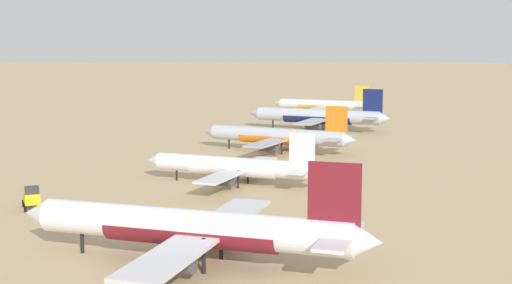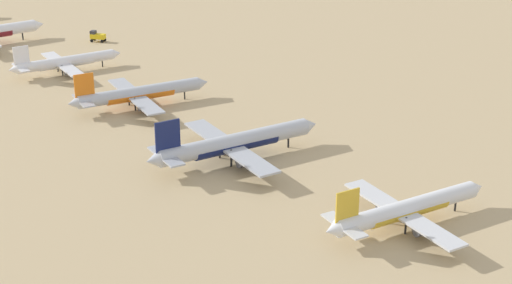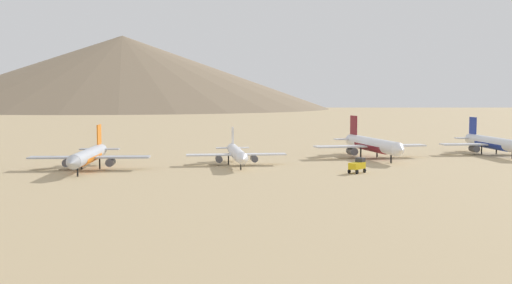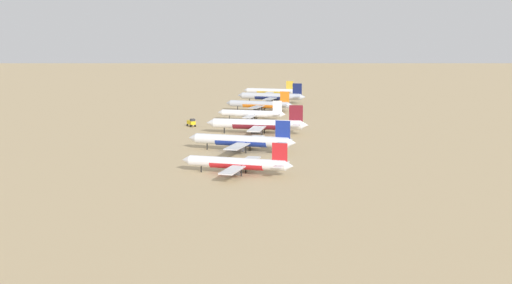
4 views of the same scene
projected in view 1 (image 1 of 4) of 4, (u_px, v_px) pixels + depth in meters
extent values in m
plane|color=tan|center=(247.00, 188.00, 128.75)|extent=(1800.00, 1800.00, 0.00)
cylinder|color=silver|center=(323.00, 105.00, 258.89)|extent=(33.15, 6.90, 3.48)
cone|color=silver|center=(278.00, 103.00, 266.22)|extent=(3.27, 3.70, 3.41)
cone|color=silver|center=(370.00, 106.00, 251.63)|extent=(2.88, 3.38, 3.13)
cube|color=gold|center=(362.00, 95.00, 252.42)|extent=(5.04, 0.84, 6.41)
cube|color=silver|center=(363.00, 105.00, 252.71)|extent=(4.06, 11.24, 0.33)
cube|color=silver|center=(326.00, 106.00, 258.41)|extent=(7.80, 31.45, 0.41)
cylinder|color=#4C4C54|center=(320.00, 111.00, 253.92)|extent=(4.04, 2.50, 2.11)
cylinder|color=#4C4C54|center=(329.00, 109.00, 263.84)|extent=(4.04, 2.50, 2.11)
cylinder|color=black|center=(291.00, 109.00, 264.29)|extent=(0.40, 0.40, 3.50)
cylinder|color=black|center=(327.00, 111.00, 256.09)|extent=(0.40, 0.40, 3.50)
cylinder|color=black|center=(331.00, 110.00, 260.39)|extent=(0.40, 0.40, 3.50)
cylinder|color=gold|center=(323.00, 105.00, 258.92)|extent=(18.40, 5.36, 3.49)
cylinder|color=#B2B7C1|center=(318.00, 116.00, 213.16)|extent=(38.46, 7.35, 4.04)
cone|color=#B2B7C1|center=(254.00, 113.00, 221.33)|extent=(3.73, 4.24, 3.96)
cone|color=#B2B7C1|center=(385.00, 119.00, 205.07)|extent=(3.28, 3.88, 3.63)
cube|color=#141E51|center=(373.00, 102.00, 205.92)|extent=(5.85, 0.88, 7.44)
cube|color=#A4A8B2|center=(374.00, 117.00, 206.26)|extent=(4.50, 13.00, 0.38)
cube|color=#A4A8B2|center=(323.00, 118.00, 212.63)|extent=(8.43, 36.45, 0.48)
cylinder|color=#4C4C54|center=(313.00, 125.00, 207.37)|extent=(4.66, 2.82, 2.44)
cylinder|color=#4C4C54|center=(326.00, 121.00, 218.97)|extent=(4.66, 2.82, 2.44)
cylinder|color=black|center=(273.00, 122.00, 219.20)|extent=(0.47, 0.47, 4.06)
cylinder|color=black|center=(323.00, 125.00, 209.94)|extent=(0.47, 0.47, 4.06)
cylinder|color=black|center=(329.00, 123.00, 214.97)|extent=(0.47, 0.47, 4.06)
cylinder|color=#141E51|center=(318.00, 117.00, 213.20)|extent=(21.31, 5.86, 4.05)
cylinder|color=#B2B7C1|center=(277.00, 136.00, 170.60)|extent=(34.68, 8.32, 3.64)
cone|color=#B2B7C1|center=(209.00, 131.00, 178.82)|extent=(3.53, 3.95, 3.57)
cone|color=#B2B7C1|center=(350.00, 140.00, 162.47)|extent=(3.11, 3.61, 3.28)
cube|color=orange|center=(336.00, 121.00, 163.39)|extent=(5.27, 1.05, 6.71)
cube|color=#A4A8B2|center=(339.00, 138.00, 163.68)|extent=(4.61, 11.81, 0.35)
cube|color=#A4A8B2|center=(282.00, 138.00, 170.06)|extent=(9.20, 32.94, 0.43)
cylinder|color=#4C4C54|center=(269.00, 147.00, 165.47)|extent=(4.29, 2.73, 2.20)
cylinder|color=#4C4C54|center=(289.00, 141.00, 175.69)|extent=(4.29, 2.73, 2.20)
cylinder|color=black|center=(229.00, 141.00, 176.64)|extent=(0.42, 0.42, 3.66)
cylinder|color=black|center=(282.00, 146.00, 167.64)|extent=(0.42, 0.42, 3.66)
cylinder|color=black|center=(290.00, 144.00, 172.07)|extent=(0.42, 0.42, 3.66)
cylinder|color=orange|center=(277.00, 137.00, 170.64)|extent=(19.30, 6.21, 3.65)
cylinder|color=white|center=(232.00, 166.00, 130.71)|extent=(30.95, 5.32, 3.25)
cone|color=white|center=(153.00, 160.00, 137.00)|extent=(2.95, 3.36, 3.19)
cone|color=white|center=(318.00, 172.00, 124.50)|extent=(2.59, 3.08, 2.93)
cube|color=white|center=(302.00, 150.00, 125.13)|extent=(4.72, 0.62, 5.99)
cube|color=silver|center=(305.00, 169.00, 125.41)|extent=(3.42, 10.43, 0.31)
cube|color=silver|center=(239.00, 169.00, 130.31)|extent=(6.23, 29.31, 0.39)
cylinder|color=#4C4C54|center=(224.00, 180.00, 126.02)|extent=(3.72, 2.21, 1.97)
cylinder|color=#4C4C54|center=(246.00, 171.00, 135.44)|extent=(3.72, 2.21, 1.97)
cylinder|color=black|center=(177.00, 172.00, 135.37)|extent=(0.38, 0.38, 3.27)
cylinder|color=black|center=(238.00, 179.00, 128.14)|extent=(0.38, 0.38, 3.27)
cylinder|color=black|center=(248.00, 175.00, 132.22)|extent=(0.38, 0.38, 3.27)
cylinder|color=white|center=(232.00, 167.00, 130.75)|extent=(17.12, 4.39, 3.26)
cylinder|color=white|center=(191.00, 227.00, 83.61)|extent=(39.05, 4.50, 4.12)
cone|color=white|center=(37.00, 214.00, 90.04)|extent=(3.51, 4.07, 4.04)
cone|color=white|center=(369.00, 242.00, 77.25)|extent=(3.07, 3.74, 3.71)
cube|color=maroon|center=(334.00, 196.00, 77.77)|extent=(5.96, 0.44, 7.59)
cube|color=silver|center=(340.00, 236.00, 78.18)|extent=(3.60, 13.04, 0.39)
cube|color=silver|center=(204.00, 234.00, 83.22)|extent=(5.78, 36.89, 0.49)
cylinder|color=#4C4C54|center=(175.00, 261.00, 77.56)|extent=(4.58, 2.54, 2.49)
cylinder|color=#4C4C54|center=(217.00, 232.00, 89.82)|extent=(4.58, 2.54, 2.49)
cylinder|color=black|center=(82.00, 237.00, 88.44)|extent=(0.48, 0.48, 4.14)
cylinder|color=black|center=(204.00, 256.00, 80.48)|extent=(0.48, 0.48, 4.14)
cylinder|color=black|center=(221.00, 243.00, 85.79)|extent=(0.48, 0.48, 4.14)
cylinder|color=maroon|center=(191.00, 229.00, 83.66)|extent=(21.50, 4.34, 4.13)
cube|color=yellow|center=(31.00, 197.00, 112.10)|extent=(5.12, 5.45, 1.70)
cube|color=#333338|center=(32.00, 190.00, 110.35)|extent=(2.74, 2.71, 1.10)
cylinder|color=black|center=(41.00, 207.00, 110.91)|extent=(0.98, 1.07, 1.10)
cylinder|color=black|center=(25.00, 209.00, 110.05)|extent=(0.98, 1.07, 1.10)
cylinder|color=black|center=(38.00, 202.00, 114.54)|extent=(0.98, 1.07, 1.10)
cylinder|color=black|center=(23.00, 203.00, 113.69)|extent=(0.98, 1.07, 1.10)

